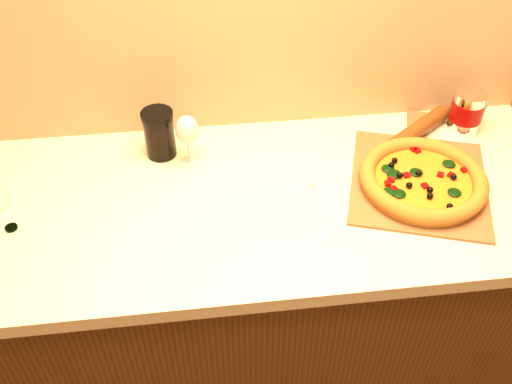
# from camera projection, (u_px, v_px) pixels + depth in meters

# --- Properties ---
(cabinet) EXTENTS (2.80, 0.65, 0.86)m
(cabinet) POSITION_uv_depth(u_px,v_px,m) (282.00, 301.00, 1.82)
(cabinet) COLOR #40270D
(cabinet) RESTS_ON ground
(countertop) EXTENTS (2.84, 0.68, 0.04)m
(countertop) POSITION_uv_depth(u_px,v_px,m) (287.00, 199.00, 1.52)
(countertop) COLOR beige
(countertop) RESTS_ON cabinet
(pizza_peel) EXTENTS (0.46, 0.57, 0.01)m
(pizza_peel) POSITION_uv_depth(u_px,v_px,m) (418.00, 178.00, 1.54)
(pizza_peel) COLOR brown
(pizza_peel) RESTS_ON countertop
(pizza) EXTENTS (0.33, 0.33, 0.05)m
(pizza) POSITION_uv_depth(u_px,v_px,m) (423.00, 180.00, 1.50)
(pizza) COLOR #C78831
(pizza) RESTS_ON pizza_peel
(bottle_cap) EXTENTS (0.03, 0.03, 0.01)m
(bottle_cap) POSITION_uv_depth(u_px,v_px,m) (11.00, 228.00, 1.40)
(bottle_cap) COLOR black
(bottle_cap) RESTS_ON countertop
(rolling_pin) EXTENTS (0.30, 0.23, 0.05)m
(rolling_pin) POSITION_uv_depth(u_px,v_px,m) (419.00, 129.00, 1.67)
(rolling_pin) COLOR #58290F
(rolling_pin) RESTS_ON countertop
(coffee_canister) EXTENTS (0.09, 0.09, 0.13)m
(coffee_canister) POSITION_uv_depth(u_px,v_px,m) (467.00, 112.00, 1.66)
(coffee_canister) COLOR silver
(coffee_canister) RESTS_ON countertop
(wine_glass) EXTENTS (0.06, 0.06, 0.16)m
(wine_glass) POSITION_uv_depth(u_px,v_px,m) (187.00, 131.00, 1.52)
(wine_glass) COLOR silver
(wine_glass) RESTS_ON countertop
(dark_jar) EXTENTS (0.09, 0.09, 0.14)m
(dark_jar) POSITION_uv_depth(u_px,v_px,m) (159.00, 133.00, 1.58)
(dark_jar) COLOR black
(dark_jar) RESTS_ON countertop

